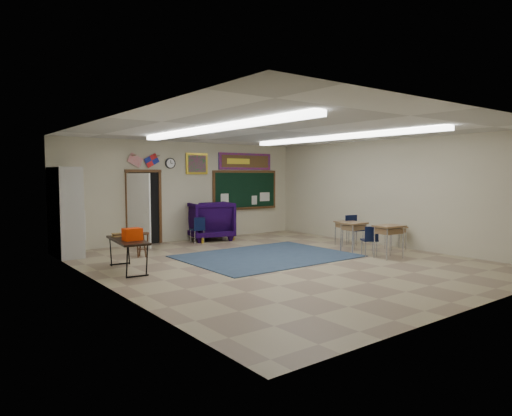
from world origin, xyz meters
TOP-DOWN VIEW (x-y plane):
  - floor at (0.00, 0.00)m, footprint 9.00×9.00m
  - back_wall at (0.00, 4.50)m, footprint 8.00×0.04m
  - front_wall at (0.00, -4.50)m, footprint 8.00×0.04m
  - left_wall at (-4.00, 0.00)m, footprint 0.04×9.00m
  - right_wall at (4.00, 0.00)m, footprint 0.04×9.00m
  - ceiling at (0.00, 0.00)m, footprint 8.00×9.00m
  - area_rug at (0.20, 0.80)m, footprint 4.00×3.00m
  - fluorescent_strips at (0.00, 0.00)m, footprint 3.86×6.00m
  - doorway at (-1.50, 4.35)m, footprint 1.10×0.89m
  - chalkboard at (2.20, 4.46)m, footprint 2.55×0.14m
  - bulletin_board at (2.20, 4.47)m, footprint 2.10×0.05m
  - framed_art_print at (0.35, 4.47)m, footprint 0.75×0.05m
  - wall_clock at (-0.55, 4.47)m, footprint 0.32×0.05m
  - wall_flags at (-1.40, 4.44)m, footprint 1.16×0.06m
  - storage_cabinet at (-3.71, 3.85)m, footprint 0.59×1.25m
  - wingback_armchair at (0.59, 4.15)m, footprint 1.54×1.56m
  - student_chair_reading at (-0.06, 3.77)m, footprint 0.42×0.42m
  - student_chair_desk_a at (2.30, -0.65)m, footprint 0.52×0.52m
  - student_chair_desk_b at (3.30, 0.66)m, footprint 0.51×0.51m
  - student_desk_front_left at (2.47, 0.00)m, footprint 0.65×0.49m
  - student_desk_front_right at (3.10, 0.82)m, footprint 0.65×0.54m
  - student_desk_back_left at (2.40, -1.15)m, footprint 0.71×0.56m
  - student_desk_back_right at (3.61, -0.47)m, footprint 0.63×0.55m
  - folding_table at (-3.15, 1.27)m, footprint 0.74×1.66m
  - wooden_stool at (-2.26, 2.62)m, footprint 0.34×0.34m

SIDE VIEW (x-z plane):
  - floor at x=0.00m, z-range 0.00..0.00m
  - area_rug at x=0.20m, z-range 0.00..0.02m
  - wooden_stool at x=-2.26m, z-range 0.01..0.60m
  - student_desk_back_right at x=3.61m, z-range 0.04..0.67m
  - folding_table at x=-3.15m, z-range -0.09..0.82m
  - student_chair_desk_a at x=2.30m, z-range 0.00..0.75m
  - student_chair_reading at x=-0.06m, z-range 0.00..0.77m
  - student_desk_front_right at x=3.10m, z-range 0.04..0.74m
  - student_chair_desk_b at x=3.30m, z-range 0.00..0.85m
  - student_desk_front_left at x=2.47m, z-range 0.05..0.81m
  - student_desk_back_left at x=2.40m, z-range 0.05..0.85m
  - wingback_armchair at x=0.59m, z-range 0.00..1.20m
  - doorway at x=-1.50m, z-range -0.02..2.14m
  - storage_cabinet at x=-3.71m, z-range 0.00..2.20m
  - chalkboard at x=2.20m, z-range 0.81..2.11m
  - back_wall at x=0.00m, z-range 0.00..3.00m
  - front_wall at x=0.00m, z-range 0.00..3.00m
  - left_wall at x=-4.00m, z-range 0.00..3.00m
  - right_wall at x=4.00m, z-range 0.00..3.00m
  - framed_art_print at x=0.35m, z-range 2.02..2.67m
  - wall_clock at x=-0.55m, z-range 2.19..2.51m
  - bulletin_board at x=2.20m, z-range 2.18..2.73m
  - wall_flags at x=-1.40m, z-range 2.13..2.83m
  - fluorescent_strips at x=0.00m, z-range 2.89..2.99m
  - ceiling at x=0.00m, z-range 2.98..3.02m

